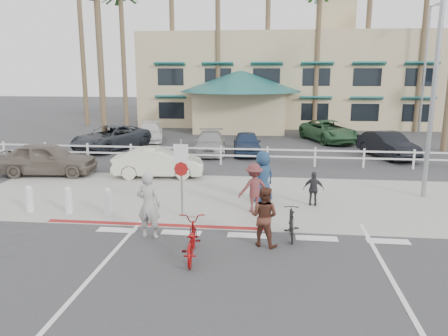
# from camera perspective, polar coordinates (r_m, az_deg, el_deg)

# --- Properties ---
(ground) EXTENTS (140.00, 140.00, 0.00)m
(ground) POSITION_cam_1_polar(r_m,az_deg,el_deg) (12.49, 2.95, -9.85)
(ground) COLOR #333335
(bike_path) EXTENTS (12.00, 16.00, 0.01)m
(bike_path) POSITION_cam_1_polar(r_m,az_deg,el_deg) (10.67, 2.25, -13.90)
(bike_path) COLOR #333335
(bike_path) RESTS_ON ground
(sidewalk_plaza) EXTENTS (22.00, 7.00, 0.01)m
(sidewalk_plaza) POSITION_cam_1_polar(r_m,az_deg,el_deg) (16.73, 3.93, -3.99)
(sidewalk_plaza) COLOR gray
(sidewalk_plaza) RESTS_ON ground
(cross_street) EXTENTS (40.00, 5.00, 0.01)m
(cross_street) POSITION_cam_1_polar(r_m,az_deg,el_deg) (20.59, 4.46, -0.85)
(cross_street) COLOR #333335
(cross_street) RESTS_ON ground
(parking_lot) EXTENTS (50.00, 16.00, 0.01)m
(parking_lot) POSITION_cam_1_polar(r_m,az_deg,el_deg) (29.92, 5.15, 3.33)
(parking_lot) COLOR #333335
(parking_lot) RESTS_ON ground
(curb_red) EXTENTS (7.00, 0.25, 0.02)m
(curb_red) POSITION_cam_1_polar(r_m,az_deg,el_deg) (14.07, -9.11, -7.33)
(curb_red) COLOR maroon
(curb_red) RESTS_ON ground
(rail_fence) EXTENTS (29.40, 0.16, 1.00)m
(rail_fence) POSITION_cam_1_polar(r_m,az_deg,el_deg) (22.44, 5.95, 1.53)
(rail_fence) COLOR silver
(rail_fence) RESTS_ON ground
(building) EXTENTS (28.00, 16.00, 11.30)m
(building) POSITION_cam_1_polar(r_m,az_deg,el_deg) (42.56, 8.54, 13.59)
(building) COLOR #D0BB8E
(building) RESTS_ON ground
(sign_post) EXTENTS (0.50, 0.10, 2.90)m
(sign_post) POSITION_cam_1_polar(r_m,az_deg,el_deg) (14.43, -5.57, -0.76)
(sign_post) COLOR gray
(sign_post) RESTS_ON ground
(bollard_0) EXTENTS (0.26, 0.26, 0.95)m
(bollard_0) POSITION_cam_1_polar(r_m,az_deg,el_deg) (15.21, -14.93, -4.24)
(bollard_0) COLOR silver
(bollard_0) RESTS_ON ground
(bollard_1) EXTENTS (0.26, 0.26, 0.95)m
(bollard_1) POSITION_cam_1_polar(r_m,az_deg,el_deg) (15.77, -19.68, -3.96)
(bollard_1) COLOR silver
(bollard_1) RESTS_ON ground
(bollard_2) EXTENTS (0.26, 0.26, 0.95)m
(bollard_2) POSITION_cam_1_polar(r_m,az_deg,el_deg) (16.43, -24.08, -3.68)
(bollard_2) COLOR silver
(bollard_2) RESTS_ON ground
(streetlight_0) EXTENTS (0.60, 2.00, 9.00)m
(streetlight_0) POSITION_cam_1_polar(r_m,az_deg,el_deg) (18.00, 25.85, 10.50)
(streetlight_0) COLOR gray
(streetlight_0) RESTS_ON ground
(streetlight_1) EXTENTS (0.60, 2.00, 9.50)m
(streetlight_1) POSITION_cam_1_polar(r_m,az_deg,el_deg) (37.29, 24.71, 11.40)
(streetlight_1) COLOR gray
(streetlight_1) RESTS_ON ground
(palm_0) EXTENTS (4.00, 4.00, 15.00)m
(palm_0) POSITION_cam_1_polar(r_m,az_deg,el_deg) (41.16, -18.10, 15.75)
(palm_0) COLOR #1A431C
(palm_0) RESTS_ON ground
(palm_1) EXTENTS (4.00, 4.00, 13.00)m
(palm_1) POSITION_cam_1_polar(r_m,az_deg,el_deg) (38.71, -13.05, 14.79)
(palm_1) COLOR #1A431C
(palm_1) RESTS_ON ground
(palm_2) EXTENTS (4.00, 4.00, 16.00)m
(palm_2) POSITION_cam_1_polar(r_m,az_deg,el_deg) (38.66, -6.78, 17.25)
(palm_2) COLOR #1A431C
(palm_2) RESTS_ON ground
(palm_3) EXTENTS (4.00, 4.00, 14.00)m
(palm_3) POSITION_cam_1_polar(r_m,az_deg,el_deg) (36.90, -0.81, 16.00)
(palm_3) COLOR #1A431C
(palm_3) RESTS_ON ground
(palm_4) EXTENTS (4.00, 4.00, 15.00)m
(palm_4) POSITION_cam_1_polar(r_m,az_deg,el_deg) (37.64, 5.71, 16.64)
(palm_4) COLOR #1A431C
(palm_4) RESTS_ON ground
(palm_5) EXTENTS (4.00, 4.00, 13.00)m
(palm_5) POSITION_cam_1_polar(r_m,az_deg,el_deg) (36.72, 12.12, 14.97)
(palm_5) COLOR #1A431C
(palm_5) RESTS_ON ground
(palm_6) EXTENTS (4.00, 4.00, 17.00)m
(palm_6) POSITION_cam_1_polar(r_m,az_deg,el_deg) (38.42, 18.35, 17.51)
(palm_6) COLOR #1A431C
(palm_6) RESTS_ON ground
(palm_7) EXTENTS (4.00, 4.00, 14.00)m
(palm_7) POSITION_cam_1_polar(r_m,az_deg,el_deg) (38.31, 24.56, 14.79)
(palm_7) COLOR #1A431C
(palm_7) RESTS_ON ground
(palm_10) EXTENTS (4.00, 4.00, 12.00)m
(palm_10) POSITION_cam_1_polar(r_m,az_deg,el_deg) (28.63, -15.91, 14.55)
(palm_10) COLOR #1A431C
(palm_10) RESTS_ON ground
(bike_red) EXTENTS (0.90, 2.00, 1.02)m
(bike_red) POSITION_cam_1_polar(r_m,az_deg,el_deg) (11.44, -4.33, -9.28)
(bike_red) COLOR maroon
(bike_red) RESTS_ON ground
(rider_red) EXTENTS (0.77, 0.55, 1.96)m
(rider_red) POSITION_cam_1_polar(r_m,az_deg,el_deg) (12.80, -9.81, -4.80)
(rider_red) COLOR #A3A09D
(rider_red) RESTS_ON ground
(bike_black) EXTENTS (0.46, 1.53, 0.91)m
(bike_black) POSITION_cam_1_polar(r_m,az_deg,el_deg) (12.87, 8.79, -7.12)
(bike_black) COLOR black
(bike_black) RESTS_ON ground
(rider_black) EXTENTS (1.00, 0.89, 1.70)m
(rider_black) POSITION_cam_1_polar(r_m,az_deg,el_deg) (12.12, 5.23, -6.31)
(rider_black) COLOR #4E291D
(rider_black) RESTS_ON ground
(pedestrian_a) EXTENTS (1.26, 1.04, 1.70)m
(pedestrian_a) POSITION_cam_1_polar(r_m,az_deg,el_deg) (14.96, 3.93, -2.62)
(pedestrian_a) COLOR brown
(pedestrian_a) RESTS_ON ground
(pedestrian_child) EXTENTS (0.77, 0.39, 1.26)m
(pedestrian_child) POSITION_cam_1_polar(r_m,az_deg,el_deg) (15.97, 11.64, -2.70)
(pedestrian_child) COLOR #2C2C30
(pedestrian_child) RESTS_ON ground
(pedestrian_b) EXTENTS (1.11, 1.06, 1.92)m
(pedestrian_b) POSITION_cam_1_polar(r_m,az_deg,el_deg) (16.10, 5.11, -1.16)
(pedestrian_b) COLOR navy
(pedestrian_b) RESTS_ON ground
(car_white_sedan) EXTENTS (4.21, 1.87, 1.34)m
(car_white_sedan) POSITION_cam_1_polar(r_m,az_deg,el_deg) (20.17, -8.57, 0.71)
(car_white_sedan) COLOR beige
(car_white_sedan) RESTS_ON ground
(car_red_compact) EXTENTS (4.66, 2.25, 1.54)m
(car_red_compact) POSITION_cam_1_polar(r_m,az_deg,el_deg) (21.95, -22.12, 1.13)
(car_red_compact) COLOR #63574D
(car_red_compact) RESTS_ON ground
(lot_car_0) EXTENTS (4.38, 5.90, 1.49)m
(lot_car_0) POSITION_cam_1_polar(r_m,az_deg,el_deg) (27.88, -14.57, 3.85)
(lot_car_0) COLOR #262B32
(lot_car_0) RESTS_ON ground
(lot_car_1) EXTENTS (2.23, 4.51, 1.26)m
(lot_car_1) POSITION_cam_1_polar(r_m,az_deg,el_deg) (25.76, -1.83, 3.30)
(lot_car_1) COLOR #959595
(lot_car_1) RESTS_ON ground
(lot_car_2) EXTENTS (1.93, 3.97, 1.31)m
(lot_car_2) POSITION_cam_1_polar(r_m,az_deg,el_deg) (25.50, 3.01, 3.25)
(lot_car_2) COLOR #1E2F4E
(lot_car_2) RESTS_ON ground
(lot_car_3) EXTENTS (2.83, 4.60, 1.43)m
(lot_car_3) POSITION_cam_1_polar(r_m,az_deg,el_deg) (26.17, 20.57, 2.84)
(lot_car_3) COLOR black
(lot_car_3) RESTS_ON ground
(lot_car_4) EXTENTS (2.72, 4.56, 1.24)m
(lot_car_4) POSITION_cam_1_polar(r_m,az_deg,el_deg) (30.95, -9.67, 4.66)
(lot_car_4) COLOR silver
(lot_car_4) RESTS_ON ground
(lot_car_5) EXTENTS (4.13, 5.77, 1.46)m
(lot_car_5) POSITION_cam_1_polar(r_m,az_deg,el_deg) (30.98, 13.52, 4.71)
(lot_car_5) COLOR #2D5735
(lot_car_5) RESTS_ON ground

